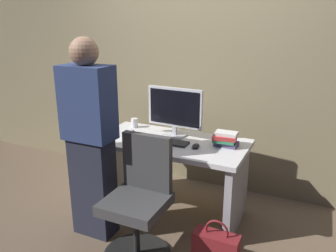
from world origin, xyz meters
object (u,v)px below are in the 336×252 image
object	(u,v)px
cup_by_monitor	(135,123)
monitor	(175,109)
desk	(170,164)
office_chair	(139,204)
handbag	(216,249)
person_at_desk	(90,140)
cup_near_keyboard	(130,134)
book_stack	(225,139)
mouse	(196,146)
keyboard	(165,141)

from	to	relation	value
cup_by_monitor	monitor	bearing A→B (deg)	-9.17
monitor	desk	bearing A→B (deg)	-82.80
office_chair	handbag	size ratio (longest dim) A/B	2.49
person_at_desk	cup_near_keyboard	world-z (taller)	person_at_desk
cup_by_monitor	book_stack	xyz separation A→B (m)	(0.97, -0.13, 0.02)
desk	office_chair	size ratio (longest dim) A/B	1.46
mouse	handbag	bearing A→B (deg)	-52.76
desk	office_chair	xyz separation A→B (m)	(0.04, -0.65, -0.07)
office_chair	cup_near_keyboard	size ratio (longest dim) A/B	10.96
book_stack	desk	bearing A→B (deg)	-171.15
desk	book_stack	distance (m)	0.57
office_chair	cup_by_monitor	distance (m)	1.06
keyboard	mouse	size ratio (longest dim) A/B	4.30
office_chair	person_at_desk	size ratio (longest dim) A/B	0.57
mouse	cup_by_monitor	distance (m)	0.81
desk	keyboard	bearing A→B (deg)	-109.76
cup_near_keyboard	cup_by_monitor	size ratio (longest dim) A/B	0.92
person_at_desk	cup_by_monitor	world-z (taller)	person_at_desk
desk	book_stack	bearing A→B (deg)	8.85
cup_near_keyboard	handbag	bearing A→B (deg)	-23.78
keyboard	cup_by_monitor	distance (m)	0.54
mouse	book_stack	world-z (taller)	book_stack
monitor	person_at_desk	bearing A→B (deg)	-122.15
person_at_desk	cup_near_keyboard	size ratio (longest dim) A/B	19.11
monitor	book_stack	distance (m)	0.54
book_stack	cup_near_keyboard	bearing A→B (deg)	-167.96
office_chair	cup_by_monitor	world-z (taller)	office_chair
person_at_desk	book_stack	xyz separation A→B (m)	(0.93, 0.63, -0.06)
office_chair	cup_near_keyboard	xyz separation A→B (m)	(-0.40, 0.54, 0.34)
desk	mouse	xyz separation A→B (m)	(0.27, -0.08, 0.24)
monitor	handbag	xyz separation A→B (m)	(0.63, -0.66, -0.84)
office_chair	book_stack	bearing A→B (deg)	58.50
desk	mouse	size ratio (longest dim) A/B	13.70
office_chair	cup_by_monitor	xyz separation A→B (m)	(-0.53, 0.85, 0.34)
cup_by_monitor	mouse	bearing A→B (deg)	-20.48
person_at_desk	handbag	xyz separation A→B (m)	(1.06, 0.03, -0.70)
book_stack	keyboard	bearing A→B (deg)	-164.18
keyboard	mouse	bearing A→B (deg)	-2.98
desk	keyboard	world-z (taller)	keyboard
person_at_desk	cup_by_monitor	size ratio (longest dim) A/B	17.53
desk	monitor	size ratio (longest dim) A/B	2.53
person_at_desk	monitor	size ratio (longest dim) A/B	3.03
monitor	handbag	bearing A→B (deg)	-46.28
desk	book_stack	size ratio (longest dim) A/B	6.09
monitor	book_stack	size ratio (longest dim) A/B	2.40
person_at_desk	mouse	world-z (taller)	person_at_desk
monitor	keyboard	distance (m)	0.32
cup_by_monitor	handbag	size ratio (longest dim) A/B	0.25
person_at_desk	keyboard	xyz separation A→B (m)	(0.42, 0.49, -0.11)
office_chair	handbag	bearing A→B (deg)	11.23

